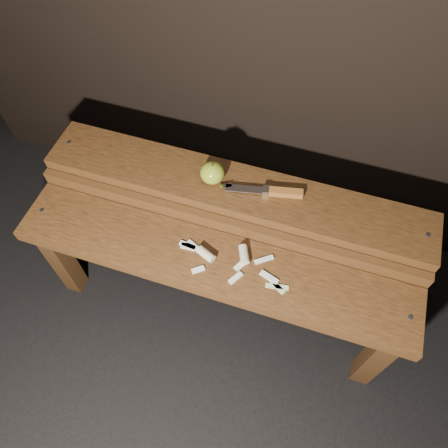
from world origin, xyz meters
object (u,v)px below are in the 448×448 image
(bench_front_tier, at_px, (212,273))
(knife, at_px, (275,192))
(bench_rear_tier, at_px, (234,203))
(apple, at_px, (212,173))

(bench_front_tier, xyz_separation_m, knife, (0.12, 0.24, 0.16))
(knife, bearing_deg, bench_front_tier, -116.53)
(bench_front_tier, bearing_deg, knife, 63.47)
(knife, bearing_deg, bench_rear_tier, -174.27)
(bench_rear_tier, bearing_deg, knife, 5.73)
(bench_rear_tier, bearing_deg, bench_front_tier, -90.00)
(bench_front_tier, height_order, knife, knife)
(apple, bearing_deg, bench_front_tier, -72.58)
(apple, bearing_deg, bench_rear_tier, -3.41)
(bench_rear_tier, bearing_deg, apple, 176.59)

